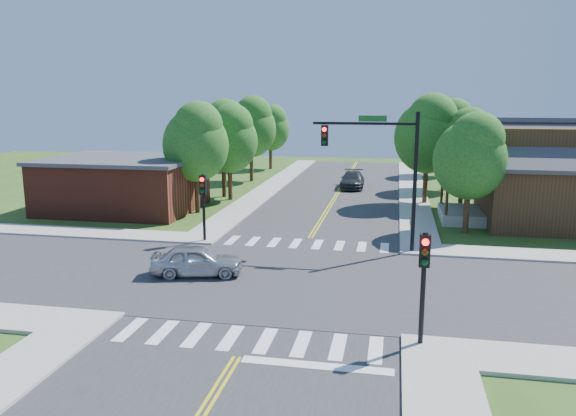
% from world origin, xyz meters
% --- Properties ---
extents(ground, '(100.00, 100.00, 0.00)m').
position_xyz_m(ground, '(0.00, 0.00, 0.00)').
color(ground, '#314A17').
rests_on(ground, ground).
extents(road_ns, '(10.00, 90.00, 0.04)m').
position_xyz_m(road_ns, '(0.00, 0.00, 0.02)').
color(road_ns, '#2D2D30').
rests_on(road_ns, ground).
extents(road_ew, '(90.00, 10.00, 0.04)m').
position_xyz_m(road_ew, '(0.00, 0.00, 0.03)').
color(road_ew, '#2D2D30').
rests_on(road_ew, ground).
extents(intersection_patch, '(10.20, 10.20, 0.06)m').
position_xyz_m(intersection_patch, '(0.00, 0.00, 0.00)').
color(intersection_patch, '#2D2D30').
rests_on(intersection_patch, ground).
extents(sidewalk_ne, '(40.00, 40.00, 0.14)m').
position_xyz_m(sidewalk_ne, '(15.82, 15.82, 0.07)').
color(sidewalk_ne, '#9E9B93').
rests_on(sidewalk_ne, ground).
extents(sidewalk_nw, '(40.00, 40.00, 0.14)m').
position_xyz_m(sidewalk_nw, '(-15.82, 15.82, 0.07)').
color(sidewalk_nw, '#9E9B93').
rests_on(sidewalk_nw, ground).
extents(crosswalk_north, '(8.85, 2.00, 0.01)m').
position_xyz_m(crosswalk_north, '(0.00, 6.20, 0.05)').
color(crosswalk_north, white).
rests_on(crosswalk_north, ground).
extents(crosswalk_south, '(8.85, 2.00, 0.01)m').
position_xyz_m(crosswalk_south, '(0.00, -6.20, 0.05)').
color(crosswalk_south, white).
rests_on(crosswalk_south, ground).
extents(centerline, '(0.30, 90.00, 0.01)m').
position_xyz_m(centerline, '(0.00, 0.00, 0.05)').
color(centerline, yellow).
rests_on(centerline, ground).
extents(stop_bar, '(4.60, 0.45, 0.09)m').
position_xyz_m(stop_bar, '(2.50, -7.60, 0.00)').
color(stop_bar, white).
rests_on(stop_bar, ground).
extents(signal_mast_ne, '(5.30, 0.42, 7.20)m').
position_xyz_m(signal_mast_ne, '(3.91, 5.59, 4.85)').
color(signal_mast_ne, black).
rests_on(signal_mast_ne, ground).
extents(signal_pole_se, '(0.34, 0.42, 3.80)m').
position_xyz_m(signal_pole_se, '(5.60, -5.62, 2.66)').
color(signal_pole_se, black).
rests_on(signal_pole_se, ground).
extents(signal_pole_nw, '(0.34, 0.42, 3.80)m').
position_xyz_m(signal_pole_nw, '(-5.60, 5.58, 2.66)').
color(signal_pole_nw, black).
rests_on(signal_pole_nw, ground).
extents(house_ne, '(13.05, 8.80, 7.11)m').
position_xyz_m(house_ne, '(15.11, 14.23, 3.33)').
color(house_ne, '#382713').
rests_on(house_ne, ground).
extents(building_nw, '(10.40, 8.40, 3.73)m').
position_xyz_m(building_nw, '(-14.20, 13.20, 1.88)').
color(building_nw, maroon).
rests_on(building_nw, ground).
extents(tree_e_a, '(4.18, 3.97, 7.11)m').
position_xyz_m(tree_e_a, '(8.88, 10.56, 4.66)').
color(tree_e_a, '#382314').
rests_on(tree_e_a, ground).
extents(tree_e_b, '(4.23, 4.02, 7.19)m').
position_xyz_m(tree_e_b, '(9.39, 18.32, 4.71)').
color(tree_e_b, '#382314').
rests_on(tree_e_b, ground).
extents(tree_e_c, '(4.59, 4.36, 7.80)m').
position_xyz_m(tree_e_c, '(9.00, 26.19, 5.11)').
color(tree_e_c, '#382314').
rests_on(tree_e_c, ground).
extents(tree_e_d, '(4.19, 3.98, 7.13)m').
position_xyz_m(tree_e_d, '(9.06, 35.23, 4.67)').
color(tree_e_d, '#382314').
rests_on(tree_e_d, ground).
extents(tree_w_a, '(4.50, 4.27, 7.65)m').
position_xyz_m(tree_w_a, '(-8.69, 13.20, 5.01)').
color(tree_w_a, '#382314').
rests_on(tree_w_a, ground).
extents(tree_w_b, '(4.56, 4.33, 7.75)m').
position_xyz_m(tree_w_b, '(-8.73, 19.53, 5.08)').
color(tree_w_b, '#382314').
rests_on(tree_w_b, ground).
extents(tree_w_c, '(4.71, 4.47, 8.00)m').
position_xyz_m(tree_w_c, '(-8.68, 28.06, 5.24)').
color(tree_w_c, '#382314').
rests_on(tree_w_c, ground).
extents(tree_w_d, '(4.15, 3.95, 7.06)m').
position_xyz_m(tree_w_d, '(-8.87, 37.20, 4.62)').
color(tree_w_d, '#382314').
rests_on(tree_w_d, ground).
extents(tree_house, '(4.82, 4.58, 8.19)m').
position_xyz_m(tree_house, '(6.91, 19.27, 5.37)').
color(tree_house, '#382314').
rests_on(tree_house, ground).
extents(tree_bldg, '(4.36, 4.14, 7.42)m').
position_xyz_m(tree_bldg, '(-7.88, 18.40, 4.86)').
color(tree_bldg, '#382314').
rests_on(tree_bldg, ground).
extents(car_silver, '(3.32, 4.75, 1.39)m').
position_xyz_m(car_silver, '(-3.98, -0.05, 0.69)').
color(car_silver, silver).
rests_on(car_silver, ground).
extents(car_dgrey, '(2.23, 4.98, 1.42)m').
position_xyz_m(car_dgrey, '(0.96, 25.66, 0.71)').
color(car_dgrey, '#2D3033').
rests_on(car_dgrey, ground).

